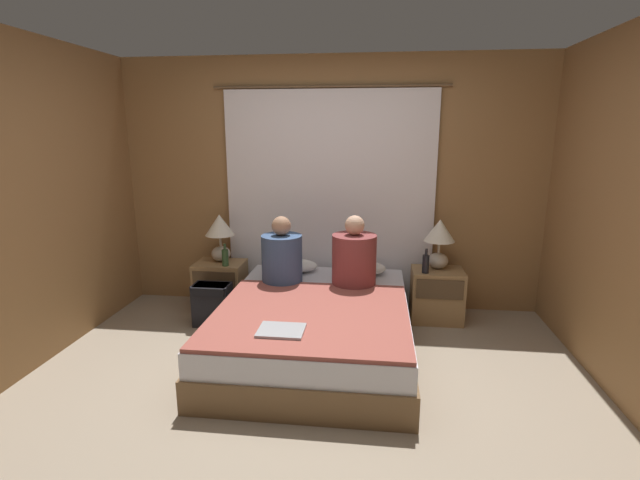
{
  "coord_description": "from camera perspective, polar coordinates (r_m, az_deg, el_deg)",
  "views": [
    {
      "loc": [
        0.46,
        -2.84,
        1.79
      ],
      "look_at": [
        0.0,
        0.99,
        0.88
      ],
      "focal_mm": 26.0,
      "sensor_mm": 36.0,
      "label": 1
    }
  ],
  "objects": [
    {
      "name": "pillow_left",
      "position": [
        4.6,
        -3.38,
        -3.15
      ],
      "size": [
        0.49,
        0.32,
        0.12
      ],
      "color": "white",
      "rests_on": "bed"
    },
    {
      "name": "backpack_on_floor",
      "position": [
        4.48,
        -13.11,
        -7.46
      ],
      "size": [
        0.34,
        0.23,
        0.4
      ],
      "color": "black",
      "rests_on": "ground_plane"
    },
    {
      "name": "bed",
      "position": [
        3.89,
        -0.55,
        -10.64
      ],
      "size": [
        1.52,
        2.03,
        0.43
      ],
      "color": "brown",
      "rests_on": "ground_plane"
    },
    {
      "name": "laptop_on_bed",
      "position": [
        3.22,
        -4.79,
        -11.02
      ],
      "size": [
        0.31,
        0.25,
        0.02
      ],
      "color": "#9EA0A5",
      "rests_on": "blanket_on_bed"
    },
    {
      "name": "beer_bottle_on_left_stand",
      "position": [
        4.59,
        -11.59,
        -2.09
      ],
      "size": [
        0.06,
        0.06,
        0.22
      ],
      "color": "#2D4C28",
      "rests_on": "nightstand_left"
    },
    {
      "name": "nightstand_left",
      "position": [
        4.81,
        -12.12,
        -5.58
      ],
      "size": [
        0.48,
        0.38,
        0.5
      ],
      "color": "#937047",
      "rests_on": "ground_plane"
    },
    {
      "name": "person_right_in_bed",
      "position": [
        4.12,
        4.22,
        -2.28
      ],
      "size": [
        0.39,
        0.39,
        0.64
      ],
      "color": "brown",
      "rests_on": "bed"
    },
    {
      "name": "beer_bottle_on_right_stand",
      "position": [
        4.39,
        12.88,
        -2.83
      ],
      "size": [
        0.06,
        0.06,
        0.23
      ],
      "color": "black",
      "rests_on": "nightstand_right"
    },
    {
      "name": "lamp_left",
      "position": [
        4.72,
        -12.22,
        0.99
      ],
      "size": [
        0.29,
        0.29,
        0.48
      ],
      "color": "#B2A899",
      "rests_on": "nightstand_left"
    },
    {
      "name": "person_left_in_bed",
      "position": [
        4.2,
        -4.71,
        -2.09
      ],
      "size": [
        0.37,
        0.37,
        0.62
      ],
      "color": "#38517A",
      "rests_on": "bed"
    },
    {
      "name": "curtain_panel",
      "position": [
        4.66,
        1.13,
        4.85
      ],
      "size": [
        2.28,
        0.02,
        2.21
      ],
      "color": "white",
      "rests_on": "ground_plane"
    },
    {
      "name": "lamp_right",
      "position": [
        4.51,
        14.48,
        0.28
      ],
      "size": [
        0.29,
        0.29,
        0.48
      ],
      "color": "#B2A899",
      "rests_on": "nightstand_right"
    },
    {
      "name": "nightstand_right",
      "position": [
        4.6,
        14.17,
        -6.58
      ],
      "size": [
        0.48,
        0.38,
        0.5
      ],
      "color": "#937047",
      "rests_on": "ground_plane"
    },
    {
      "name": "wall_back",
      "position": [
        4.71,
        1.22,
        6.75
      ],
      "size": [
        4.32,
        0.06,
        2.5
      ],
      "color": "olive",
      "rests_on": "ground_plane"
    },
    {
      "name": "ground_plane",
      "position": [
        3.39,
        -2.12,
        -18.58
      ],
      "size": [
        16.0,
        16.0,
        0.0
      ],
      "primitive_type": "plane",
      "color": "gray"
    },
    {
      "name": "pillow_right",
      "position": [
        4.53,
        5.0,
        -3.43
      ],
      "size": [
        0.49,
        0.32,
        0.12
      ],
      "color": "white",
      "rests_on": "bed"
    },
    {
      "name": "blanket_on_bed",
      "position": [
        3.53,
        -1.17,
        -9.11
      ],
      "size": [
        1.46,
        1.39,
        0.03
      ],
      "color": "#994C42",
      "rests_on": "bed"
    }
  ]
}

